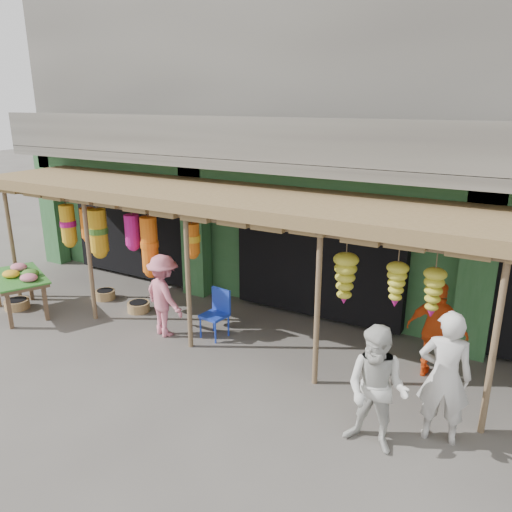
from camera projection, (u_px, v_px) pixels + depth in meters
The scene contains 12 objects.
ground at pixel (267, 362), 8.74m from camera, with size 80.00×80.00×0.00m, color #514C47.
building at pixel (367, 145), 11.76m from camera, with size 16.40×6.80×7.00m.
awning at pixel (280, 208), 8.73m from camera, with size 14.00×2.70×2.79m.
flower_table at pixel (19, 278), 10.52m from camera, with size 1.91×1.57×0.99m.
blue_chair at pixel (217, 310), 9.59m from camera, with size 0.50×0.51×0.93m.
basket_left at pixel (139, 307), 10.82m from camera, with size 0.48×0.48×0.20m, color #9C7B47.
basket_mid at pixel (17, 304), 10.96m from camera, with size 0.52×0.52×0.20m, color olive.
basket_right at pixel (105, 295), 11.49m from camera, with size 0.45×0.45×0.20m, color olive.
person_front at pixel (444, 377), 6.50m from camera, with size 0.68×0.45×1.87m, color silver.
person_right at pixel (377, 390), 6.34m from camera, with size 0.84×0.65×1.73m, color silver.
person_vendor at pixel (437, 331), 8.04m from camera, with size 0.97×0.40×1.65m, color #DE4B14.
person_shopper at pixel (164, 296), 9.55m from camera, with size 1.05×0.60×1.62m, color #DD7588.
Camera 1 is at (3.74, -6.83, 4.38)m, focal length 35.00 mm.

